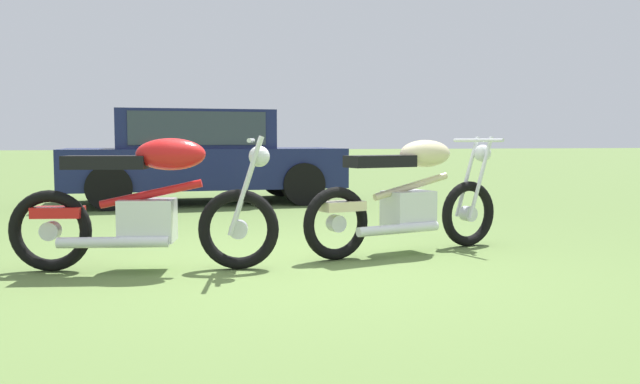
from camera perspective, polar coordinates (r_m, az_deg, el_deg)
ground_plane at (r=5.14m, az=-2.97°, el=-6.48°), size 120.00×120.00×0.00m
motorcycle_red at (r=5.08m, az=-14.73°, el=-1.12°), size 1.99×0.71×1.02m
motorcycle_cream at (r=5.76m, az=7.78°, el=-0.39°), size 1.98×0.88×1.02m
car_navy at (r=10.40m, az=-10.44°, el=3.48°), size 4.21×1.99×1.43m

